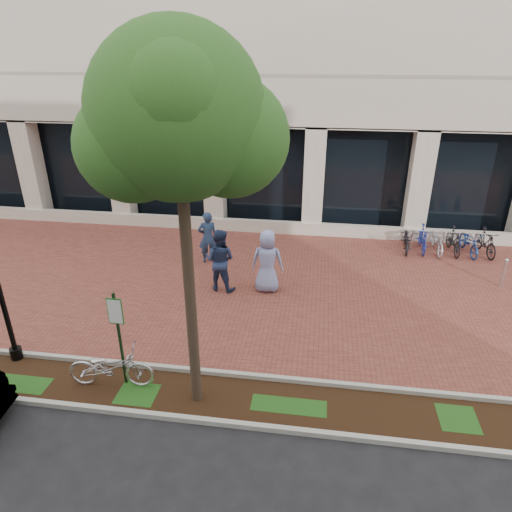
# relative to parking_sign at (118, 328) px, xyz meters

# --- Properties ---
(ground) EXTENTS (120.00, 120.00, 0.00)m
(ground) POSITION_rel_parking_sign_xyz_m (1.83, 5.08, -1.50)
(ground) COLOR black
(ground) RESTS_ON ground
(brick_plaza) EXTENTS (40.00, 9.00, 0.01)m
(brick_plaza) POSITION_rel_parking_sign_xyz_m (1.83, 5.08, -1.49)
(brick_plaza) COLOR brown
(brick_plaza) RESTS_ON ground
(planting_strip) EXTENTS (40.00, 1.50, 0.01)m
(planting_strip) POSITION_rel_parking_sign_xyz_m (1.83, -0.17, -1.49)
(planting_strip) COLOR black
(planting_strip) RESTS_ON ground
(curb_plaza_side) EXTENTS (40.00, 0.12, 0.12)m
(curb_plaza_side) POSITION_rel_parking_sign_xyz_m (1.83, 0.58, -1.44)
(curb_plaza_side) COLOR #A7A79D
(curb_plaza_side) RESTS_ON ground
(curb_street_side) EXTENTS (40.00, 0.12, 0.12)m
(curb_street_side) POSITION_rel_parking_sign_xyz_m (1.83, -0.92, -1.44)
(curb_street_side) COLOR #A7A79D
(curb_street_side) RESTS_ON ground
(parking_sign) EXTENTS (0.34, 0.07, 2.34)m
(parking_sign) POSITION_rel_parking_sign_xyz_m (0.00, 0.00, 0.00)
(parking_sign) COLOR #133418
(parking_sign) RESTS_ON ground
(street_tree) EXTENTS (3.51, 2.93, 7.45)m
(street_tree) POSITION_rel_parking_sign_xyz_m (1.77, -0.21, 4.29)
(street_tree) COLOR #423125
(street_tree) RESTS_ON ground
(locked_bicycle) EXTENTS (1.98, 0.87, 1.01)m
(locked_bicycle) POSITION_rel_parking_sign_xyz_m (-0.25, -0.10, -0.99)
(locked_bicycle) COLOR silver
(locked_bicycle) RESTS_ON ground
(pedestrian_left) EXTENTS (0.78, 0.64, 1.86)m
(pedestrian_left) POSITION_rel_parking_sign_xyz_m (0.35, 6.51, -0.57)
(pedestrian_left) COLOR navy
(pedestrian_left) RESTS_ON ground
(pedestrian_mid) EXTENTS (1.09, 0.92, 2.00)m
(pedestrian_mid) POSITION_rel_parking_sign_xyz_m (1.19, 4.64, -0.50)
(pedestrian_mid) COLOR navy
(pedestrian_mid) RESTS_ON ground
(pedestrian_right) EXTENTS (0.98, 0.64, 2.00)m
(pedestrian_right) POSITION_rel_parking_sign_xyz_m (2.64, 4.77, -0.50)
(pedestrian_right) COLOR #8694C8
(pedestrian_right) RESTS_ON ground
(bollard) EXTENTS (0.12, 0.12, 0.99)m
(bollard) POSITION_rel_parking_sign_xyz_m (9.97, 6.07, -0.99)
(bollard) COLOR silver
(bollard) RESTS_ON ground
(bike_rack_cluster) EXTENTS (3.48, 1.72, 0.97)m
(bike_rack_cluster) POSITION_rel_parking_sign_xyz_m (8.76, 8.57, -1.04)
(bike_rack_cluster) COLOR black
(bike_rack_cluster) RESTS_ON ground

